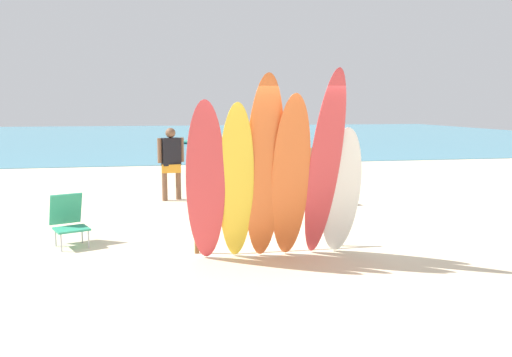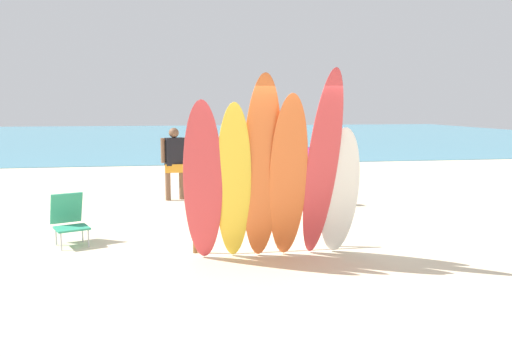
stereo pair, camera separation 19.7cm
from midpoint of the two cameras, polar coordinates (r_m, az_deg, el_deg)
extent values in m
plane|color=beige|center=(22.07, -5.35, 2.02)|extent=(60.00, 60.00, 0.00)
cube|color=teal|center=(40.13, -7.30, 4.63)|extent=(60.00, 40.00, 0.02)
cylinder|color=brown|center=(8.13, -5.92, -5.60)|extent=(0.07, 0.07, 0.70)
cylinder|color=brown|center=(8.57, 9.39, -4.97)|extent=(0.07, 0.07, 0.70)
cylinder|color=brown|center=(8.20, 1.95, -2.93)|extent=(2.38, 0.06, 0.06)
ellipsoid|color=#D13D42|center=(7.41, -5.00, -0.49)|extent=(0.62, 0.80, 2.33)
ellipsoid|color=yellow|center=(7.45, -1.68, -0.54)|extent=(0.57, 0.87, 2.30)
ellipsoid|color=orange|center=(7.44, 1.38, 0.94)|extent=(0.58, 0.85, 2.68)
ellipsoid|color=orange|center=(7.52, 4.23, -0.02)|extent=(0.62, 0.92, 2.42)
ellipsoid|color=#D13D42|center=(7.56, 7.89, 1.23)|extent=(0.52, 1.06, 2.75)
ellipsoid|color=white|center=(7.87, 9.69, -1.48)|extent=(0.64, 0.74, 1.95)
cylinder|color=brown|center=(12.81, -7.60, -0.38)|extent=(0.13, 0.13, 0.83)
cylinder|color=brown|center=(12.69, -9.06, -0.48)|extent=(0.13, 0.13, 0.83)
cube|color=orange|center=(12.70, -8.35, 1.13)|extent=(0.45, 0.28, 0.20)
cube|color=black|center=(12.66, -8.39, 2.90)|extent=(0.48, 0.35, 0.65)
sphere|color=brown|center=(12.63, -8.43, 4.91)|extent=(0.24, 0.24, 0.24)
cylinder|color=brown|center=(12.75, -7.22, 3.12)|extent=(0.10, 0.10, 0.58)
cylinder|color=brown|center=(12.57, -9.58, 3.01)|extent=(0.10, 0.10, 0.58)
cylinder|color=#9E704C|center=(14.43, 3.46, 0.43)|extent=(0.11, 0.11, 0.75)
cylinder|color=#9E704C|center=(14.24, 4.45, 0.33)|extent=(0.11, 0.11, 0.75)
cube|color=#2D4CB2|center=(14.29, 3.96, 1.63)|extent=(0.40, 0.25, 0.18)
cube|color=#33A36B|center=(14.26, 3.98, 3.05)|extent=(0.40, 0.43, 0.59)
sphere|color=#9E704C|center=(14.23, 3.99, 4.65)|extent=(0.21, 0.21, 0.21)
cylinder|color=#9E704C|center=(14.41, 3.19, 3.23)|extent=(0.09, 0.09, 0.52)
cylinder|color=#9E704C|center=(14.11, 4.78, 3.12)|extent=(0.09, 0.09, 0.52)
cylinder|color=beige|center=(16.13, 3.75, 1.37)|extent=(0.13, 0.13, 0.84)
cylinder|color=beige|center=(15.87, 2.92, 1.28)|extent=(0.13, 0.13, 0.84)
cube|color=black|center=(15.96, 3.35, 2.58)|extent=(0.45, 0.28, 0.20)
cube|color=orange|center=(15.93, 3.36, 3.99)|extent=(0.48, 0.43, 0.66)
sphere|color=beige|center=(15.91, 3.38, 5.60)|extent=(0.24, 0.24, 0.24)
cylinder|color=beige|center=(16.14, 4.03, 4.17)|extent=(0.10, 0.10, 0.58)
cylinder|color=beige|center=(15.73, 2.69, 4.08)|extent=(0.10, 0.10, 0.58)
cylinder|color=#9E704C|center=(12.05, 6.19, -1.12)|extent=(0.11, 0.11, 0.73)
cylinder|color=#9E704C|center=(12.18, 4.90, -1.01)|extent=(0.11, 0.11, 0.73)
cube|color=black|center=(12.07, 5.56, 0.38)|extent=(0.39, 0.24, 0.18)
cube|color=#B23399|center=(12.03, 5.58, 2.01)|extent=(0.41, 0.39, 0.57)
sphere|color=#9E704C|center=(12.00, 5.60, 3.86)|extent=(0.21, 0.21, 0.21)
cylinder|color=#9E704C|center=(11.93, 6.63, 2.09)|extent=(0.09, 0.09, 0.51)
cylinder|color=#9E704C|center=(12.13, 4.55, 2.22)|extent=(0.09, 0.09, 0.51)
cylinder|color=brown|center=(14.48, -1.29, 0.50)|extent=(0.12, 0.12, 0.77)
cylinder|color=brown|center=(14.22, -1.97, 0.36)|extent=(0.12, 0.12, 0.77)
cube|color=#DB333D|center=(14.31, -1.63, 1.71)|extent=(0.41, 0.25, 0.18)
cube|color=orange|center=(14.27, -1.64, 3.15)|extent=(0.41, 0.43, 0.60)
sphere|color=brown|center=(14.25, -1.64, 4.78)|extent=(0.22, 0.22, 0.22)
cylinder|color=brown|center=(14.48, -1.09, 3.35)|extent=(0.09, 0.09, 0.53)
cylinder|color=brown|center=(14.06, -2.20, 3.21)|extent=(0.09, 0.09, 0.53)
cylinder|color=#B7B7BC|center=(8.77, -19.69, -6.46)|extent=(0.02, 0.02, 0.28)
cylinder|color=#B7B7BC|center=(8.86, -17.03, -6.19)|extent=(0.02, 0.02, 0.28)
cylinder|color=#B7B7BC|center=(9.13, -20.21, -5.92)|extent=(0.02, 0.02, 0.28)
cylinder|color=#B7B7BC|center=(9.22, -17.64, -5.68)|extent=(0.02, 0.02, 0.28)
cube|color=#2D9370|center=(8.96, -18.69, -5.10)|extent=(0.63, 0.61, 0.03)
cube|color=#2D9370|center=(9.21, -19.23, -3.04)|extent=(0.55, 0.40, 0.52)
ellipsoid|color=teal|center=(31.54, -4.53, 4.00)|extent=(3.40, 0.76, 0.27)
camera|label=1|loc=(0.10, -89.39, 0.08)|focal=37.03mm
camera|label=2|loc=(0.10, 90.61, -0.08)|focal=37.03mm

